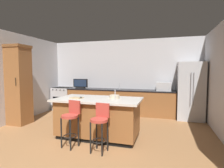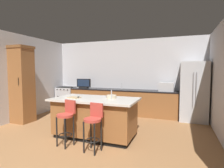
% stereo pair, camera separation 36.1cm
% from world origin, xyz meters
% --- Properties ---
extents(wall_back, '(6.17, 0.12, 2.74)m').
position_xyz_m(wall_back, '(0.00, 4.65, 1.37)').
color(wall_back, '#BCBCC1').
rests_on(wall_back, ground_plane).
extents(wall_left, '(0.12, 5.05, 2.74)m').
position_xyz_m(wall_left, '(-2.89, 2.33, 1.37)').
color(wall_left, '#BCBCC1').
rests_on(wall_left, ground_plane).
extents(counter_back, '(3.98, 0.62, 0.90)m').
position_xyz_m(counter_back, '(-0.03, 4.27, 0.45)').
color(counter_back, brown).
rests_on(counter_back, ground_plane).
extents(kitchen_island, '(2.02, 1.09, 0.93)m').
position_xyz_m(kitchen_island, '(0.08, 1.84, 0.48)').
color(kitchen_island, black).
rests_on(kitchen_island, ground_plane).
extents(refrigerator, '(0.81, 0.80, 1.86)m').
position_xyz_m(refrigerator, '(2.37, 4.19, 0.93)').
color(refrigerator, '#B7BABF').
rests_on(refrigerator, ground_plane).
extents(range_oven, '(0.75, 0.63, 0.92)m').
position_xyz_m(range_oven, '(-2.40, 4.27, 0.46)').
color(range_oven, '#B7BABF').
rests_on(range_oven, ground_plane).
extents(cabinet_tower, '(0.60, 0.57, 2.33)m').
position_xyz_m(cabinet_tower, '(-2.56, 2.17, 1.21)').
color(cabinet_tower, brown).
rests_on(cabinet_tower, ground_plane).
extents(microwave, '(0.48, 0.36, 0.29)m').
position_xyz_m(microwave, '(1.53, 4.27, 1.04)').
color(microwave, '#B7BABF').
rests_on(microwave, counter_back).
extents(tv_monitor, '(0.59, 0.16, 0.37)m').
position_xyz_m(tv_monitor, '(-1.58, 4.22, 1.06)').
color(tv_monitor, black).
rests_on(tv_monitor, counter_back).
extents(sink_faucet_back, '(0.02, 0.02, 0.24)m').
position_xyz_m(sink_faucet_back, '(-0.06, 4.37, 1.02)').
color(sink_faucet_back, '#B2B2B7').
rests_on(sink_faucet_back, counter_back).
extents(sink_faucet_island, '(0.02, 0.02, 0.22)m').
position_xyz_m(sink_faucet_island, '(0.49, 1.84, 1.04)').
color(sink_faucet_island, '#B2B2B7').
rests_on(sink_faucet_island, kitchen_island).
extents(bar_stool_left, '(0.35, 0.36, 0.96)m').
position_xyz_m(bar_stool_left, '(-0.26, 1.16, 0.57)').
color(bar_stool_left, '#B23D33').
rests_on(bar_stool_left, ground_plane).
extents(bar_stool_right, '(0.34, 0.35, 0.94)m').
position_xyz_m(bar_stool_right, '(0.40, 1.11, 0.56)').
color(bar_stool_right, '#B23D33').
rests_on(bar_stool_right, ground_plane).
extents(fruit_bowl, '(0.24, 0.24, 0.08)m').
position_xyz_m(fruit_bowl, '(0.44, 1.98, 0.97)').
color(fruit_bowl, beige).
rests_on(fruit_bowl, kitchen_island).
extents(tv_remote, '(0.11, 0.17, 0.02)m').
position_xyz_m(tv_remote, '(-0.34, 1.78, 0.94)').
color(tv_remote, black).
rests_on(tv_remote, kitchen_island).
extents(cutting_board, '(0.31, 0.25, 0.02)m').
position_xyz_m(cutting_board, '(-0.43, 1.73, 0.94)').
color(cutting_board, tan).
rests_on(cutting_board, kitchen_island).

